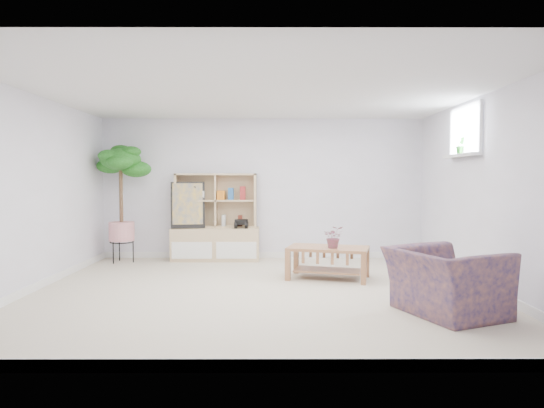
{
  "coord_description": "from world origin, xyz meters",
  "views": [
    {
      "loc": [
        0.14,
        -5.85,
        1.37
      ],
      "look_at": [
        0.16,
        0.63,
        1.03
      ],
      "focal_mm": 32.0,
      "sensor_mm": 36.0,
      "label": 1
    }
  ],
  "objects_px": {
    "storage_unit": "(215,217)",
    "coffee_table": "(328,263)",
    "armchair": "(446,277)",
    "floor_tree": "(121,203)"
  },
  "relations": [
    {
      "from": "storage_unit",
      "to": "coffee_table",
      "type": "height_order",
      "value": "storage_unit"
    },
    {
      "from": "coffee_table",
      "to": "armchair",
      "type": "relative_size",
      "value": 1.05
    },
    {
      "from": "floor_tree",
      "to": "coffee_table",
      "type": "bearing_deg",
      "value": -22.19
    },
    {
      "from": "floor_tree",
      "to": "storage_unit",
      "type": "bearing_deg",
      "value": 7.92
    },
    {
      "from": "storage_unit",
      "to": "armchair",
      "type": "relative_size",
      "value": 1.42
    },
    {
      "from": "coffee_table",
      "to": "storage_unit",
      "type": "bearing_deg",
      "value": 153.93
    },
    {
      "from": "coffee_table",
      "to": "floor_tree",
      "type": "xyz_separation_m",
      "value": [
        -3.22,
        1.31,
        0.75
      ]
    },
    {
      "from": "armchair",
      "to": "coffee_table",
      "type": "bearing_deg",
      "value": 6.9
    },
    {
      "from": "storage_unit",
      "to": "coffee_table",
      "type": "relative_size",
      "value": 1.36
    },
    {
      "from": "storage_unit",
      "to": "coffee_table",
      "type": "xyz_separation_m",
      "value": [
        1.71,
        -1.52,
        -0.51
      ]
    }
  ]
}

